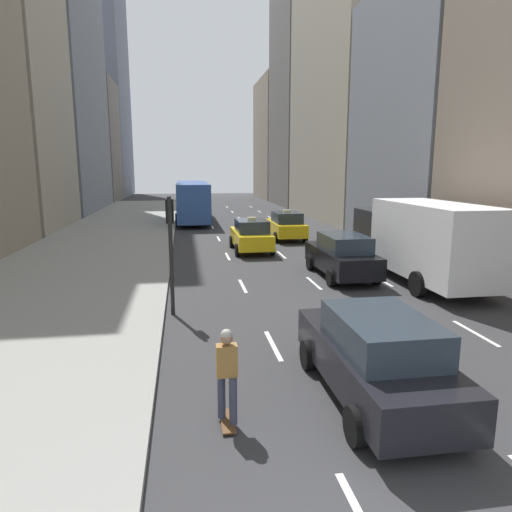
{
  "coord_description": "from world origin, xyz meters",
  "views": [
    {
      "loc": [
        -2.33,
        -2.69,
        4.41
      ],
      "look_at": [
        -0.06,
        11.64,
        1.61
      ],
      "focal_mm": 32.0,
      "sensor_mm": 36.0,
      "label": 1
    }
  ],
  "objects_px": {
    "city_bus": "(192,200)",
    "skateboarder": "(227,372)",
    "taxi_lead": "(251,235)",
    "taxi_second": "(286,225)",
    "box_truck": "(420,238)",
    "traffic_light_pole": "(170,236)",
    "sedan_silver_behind": "(342,255)",
    "sedan_black_near": "(375,356)"
  },
  "relations": [
    {
      "from": "city_bus",
      "to": "skateboarder",
      "type": "bearing_deg",
      "value": -90.13
    },
    {
      "from": "box_truck",
      "to": "traffic_light_pole",
      "type": "relative_size",
      "value": 2.33
    },
    {
      "from": "sedan_black_near",
      "to": "skateboarder",
      "type": "bearing_deg",
      "value": -171.58
    },
    {
      "from": "sedan_black_near",
      "to": "city_bus",
      "type": "distance_m",
      "value": 31.32
    },
    {
      "from": "city_bus",
      "to": "traffic_light_pole",
      "type": "xyz_separation_m",
      "value": [
        -1.14,
        -25.16,
        0.62
      ]
    },
    {
      "from": "sedan_silver_behind",
      "to": "box_truck",
      "type": "height_order",
      "value": "box_truck"
    },
    {
      "from": "taxi_second",
      "to": "city_bus",
      "type": "height_order",
      "value": "city_bus"
    },
    {
      "from": "skateboarder",
      "to": "traffic_light_pole",
      "type": "height_order",
      "value": "traffic_light_pole"
    },
    {
      "from": "taxi_second",
      "to": "sedan_black_near",
      "type": "bearing_deg",
      "value": -97.91
    },
    {
      "from": "sedan_silver_behind",
      "to": "taxi_lead",
      "type": "bearing_deg",
      "value": 113.47
    },
    {
      "from": "taxi_lead",
      "to": "box_truck",
      "type": "distance_m",
      "value": 9.37
    },
    {
      "from": "city_bus",
      "to": "sedan_silver_behind",
      "type": "bearing_deg",
      "value": -75.3
    },
    {
      "from": "sedan_silver_behind",
      "to": "taxi_second",
      "type": "bearing_deg",
      "value": 90.0
    },
    {
      "from": "skateboarder",
      "to": "sedan_black_near",
      "type": "bearing_deg",
      "value": 8.42
    },
    {
      "from": "taxi_lead",
      "to": "taxi_second",
      "type": "bearing_deg",
      "value": 54.49
    },
    {
      "from": "taxi_second",
      "to": "taxi_lead",
      "type": "bearing_deg",
      "value": -125.51
    },
    {
      "from": "taxi_second",
      "to": "sedan_black_near",
      "type": "xyz_separation_m",
      "value": [
        -2.8,
        -20.15,
        0.01
      ]
    },
    {
      "from": "taxi_lead",
      "to": "taxi_second",
      "type": "xyz_separation_m",
      "value": [
        2.8,
        3.92,
        0.0
      ]
    },
    {
      "from": "sedan_black_near",
      "to": "skateboarder",
      "type": "height_order",
      "value": "sedan_black_near"
    },
    {
      "from": "city_bus",
      "to": "skateboarder",
      "type": "distance_m",
      "value": 31.61
    },
    {
      "from": "city_bus",
      "to": "box_truck",
      "type": "distance_m",
      "value": 23.94
    },
    {
      "from": "taxi_lead",
      "to": "city_bus",
      "type": "relative_size",
      "value": 0.38
    },
    {
      "from": "sedan_black_near",
      "to": "traffic_light_pole",
      "type": "distance_m",
      "value": 7.35
    },
    {
      "from": "sedan_silver_behind",
      "to": "traffic_light_pole",
      "type": "xyz_separation_m",
      "value": [
        -6.75,
        -3.77,
        1.5
      ]
    },
    {
      "from": "traffic_light_pole",
      "to": "skateboarder",
      "type": "bearing_deg",
      "value": -80.6
    },
    {
      "from": "taxi_lead",
      "to": "taxi_second",
      "type": "distance_m",
      "value": 4.82
    },
    {
      "from": "sedan_black_near",
      "to": "skateboarder",
      "type": "distance_m",
      "value": 2.92
    },
    {
      "from": "taxi_lead",
      "to": "sedan_black_near",
      "type": "xyz_separation_m",
      "value": [
        -0.0,
        -16.23,
        0.01
      ]
    },
    {
      "from": "taxi_lead",
      "to": "skateboarder",
      "type": "xyz_separation_m",
      "value": [
        -2.88,
        -16.66,
        0.08
      ]
    },
    {
      "from": "taxi_second",
      "to": "city_bus",
      "type": "relative_size",
      "value": 0.38
    },
    {
      "from": "sedan_silver_behind",
      "to": "traffic_light_pole",
      "type": "bearing_deg",
      "value": -150.82
    },
    {
      "from": "city_bus",
      "to": "box_truck",
      "type": "height_order",
      "value": "city_bus"
    },
    {
      "from": "box_truck",
      "to": "taxi_lead",
      "type": "bearing_deg",
      "value": 126.86
    },
    {
      "from": "traffic_light_pole",
      "to": "sedan_black_near",
      "type": "bearing_deg",
      "value": -56.7
    },
    {
      "from": "box_truck",
      "to": "city_bus",
      "type": "bearing_deg",
      "value": 110.57
    },
    {
      "from": "sedan_silver_behind",
      "to": "traffic_light_pole",
      "type": "distance_m",
      "value": 7.87
    },
    {
      "from": "taxi_lead",
      "to": "skateboarder",
      "type": "bearing_deg",
      "value": -99.82
    },
    {
      "from": "box_truck",
      "to": "skateboarder",
      "type": "distance_m",
      "value": 12.53
    },
    {
      "from": "taxi_lead",
      "to": "skateboarder",
      "type": "relative_size",
      "value": 2.52
    },
    {
      "from": "taxi_lead",
      "to": "city_bus",
      "type": "bearing_deg",
      "value": 100.65
    },
    {
      "from": "sedan_silver_behind",
      "to": "sedan_black_near",
      "type": "bearing_deg",
      "value": -105.97
    },
    {
      "from": "taxi_second",
      "to": "city_bus",
      "type": "bearing_deg",
      "value": 116.98
    }
  ]
}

